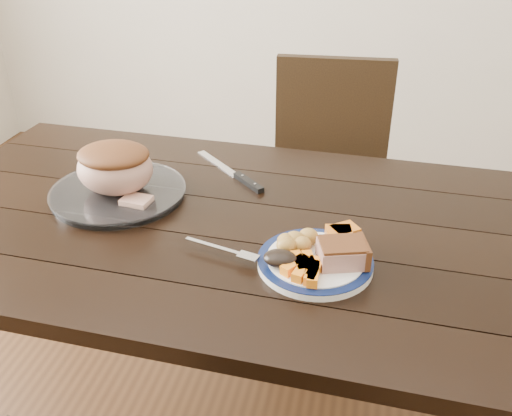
% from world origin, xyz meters
% --- Properties ---
extents(dining_table, '(1.63, 0.95, 0.75)m').
position_xyz_m(dining_table, '(0.00, 0.00, 0.66)').
color(dining_table, black).
rests_on(dining_table, ground).
extents(chair_far, '(0.45, 0.46, 0.93)m').
position_xyz_m(chair_far, '(0.18, 0.74, 0.52)').
color(chair_far, black).
rests_on(chair_far, ground).
extents(dinner_plate, '(0.25, 0.25, 0.02)m').
position_xyz_m(dinner_plate, '(0.24, -0.15, 0.76)').
color(dinner_plate, white).
rests_on(dinner_plate, dining_table).
extents(plate_rim, '(0.25, 0.25, 0.02)m').
position_xyz_m(plate_rim, '(0.24, -0.15, 0.77)').
color(plate_rim, '#0C173E').
rests_on(plate_rim, dinner_plate).
extents(serving_platter, '(0.34, 0.34, 0.02)m').
position_xyz_m(serving_platter, '(-0.30, 0.05, 0.76)').
color(serving_platter, white).
rests_on(serving_platter, dining_table).
extents(pork_slice, '(0.12, 0.10, 0.04)m').
position_xyz_m(pork_slice, '(0.29, -0.15, 0.79)').
color(pork_slice, tan).
rests_on(pork_slice, dinner_plate).
extents(roasted_potatoes, '(0.09, 0.09, 0.04)m').
position_xyz_m(roasted_potatoes, '(0.19, -0.12, 0.79)').
color(roasted_potatoes, gold).
rests_on(roasted_potatoes, dinner_plate).
extents(carrot_batons, '(0.08, 0.11, 0.02)m').
position_xyz_m(carrot_batons, '(0.23, -0.20, 0.78)').
color(carrot_batons, orange).
rests_on(carrot_batons, dinner_plate).
extents(pumpkin_wedges, '(0.08, 0.07, 0.04)m').
position_xyz_m(pumpkin_wedges, '(0.28, -0.08, 0.79)').
color(pumpkin_wedges, orange).
rests_on(pumpkin_wedges, dinner_plate).
extents(dark_mushroom, '(0.07, 0.05, 0.03)m').
position_xyz_m(dark_mushroom, '(0.17, -0.19, 0.79)').
color(dark_mushroom, black).
rests_on(dark_mushroom, dinner_plate).
extents(fork, '(0.18, 0.06, 0.00)m').
position_xyz_m(fork, '(0.05, -0.16, 0.77)').
color(fork, silver).
rests_on(fork, dinner_plate).
extents(roast_joint, '(0.19, 0.17, 0.13)m').
position_xyz_m(roast_joint, '(-0.30, 0.05, 0.83)').
color(roast_joint, tan).
rests_on(roast_joint, serving_platter).
extents(cut_slice, '(0.08, 0.06, 0.02)m').
position_xyz_m(cut_slice, '(-0.23, -0.01, 0.78)').
color(cut_slice, tan).
rests_on(cut_slice, serving_platter).
extents(carving_knife, '(0.25, 0.23, 0.01)m').
position_xyz_m(carving_knife, '(-0.02, 0.21, 0.76)').
color(carving_knife, silver).
rests_on(carving_knife, dining_table).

